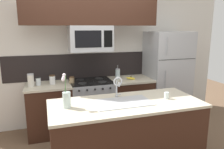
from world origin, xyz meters
name	(u,v)px	position (x,y,z in m)	size (l,w,h in m)	color
rear_partition	(101,57)	(0.30, 1.28, 1.30)	(5.20, 0.10, 2.60)	silver
splash_band	(87,66)	(0.00, 1.22, 1.15)	(3.06, 0.01, 0.48)	black
back_counter_left	(50,109)	(-0.76, 0.90, 0.46)	(0.78, 0.65, 0.91)	#381E14
back_counter_right	(130,101)	(0.78, 0.90, 0.46)	(0.82, 0.65, 0.91)	#381E14
stove_range	(91,105)	(0.00, 0.90, 0.46)	(0.76, 0.64, 0.93)	#A8AAAF
microwave	(90,38)	(0.00, 0.88, 1.69)	(0.74, 0.40, 0.44)	#A8AAAF
upper_cabinet_band	(91,7)	(0.02, 0.85, 2.21)	(2.31, 0.34, 0.60)	#381E14
refrigerator	(166,76)	(1.58, 0.92, 0.90)	(0.82, 0.74, 1.81)	#A8AAAF
storage_jar_tall	(31,80)	(-1.03, 0.87, 1.02)	(0.10, 0.10, 0.22)	silver
storage_jar_medium	(38,81)	(-0.92, 0.92, 0.98)	(0.09, 0.09, 0.14)	silver
storage_jar_short	(52,80)	(-0.68, 0.93, 0.99)	(0.10, 0.10, 0.16)	silver
storage_jar_squat	(72,80)	(-0.35, 0.87, 0.97)	(0.09, 0.09, 0.12)	#997F5B
banana_bunch	(131,78)	(0.77, 0.84, 0.93)	(0.19, 0.13, 0.08)	yellow
french_press	(118,74)	(0.54, 0.96, 1.01)	(0.09, 0.09, 0.27)	silver
island_counter	(126,134)	(0.21, -0.35, 0.46)	(2.03, 0.88, 0.91)	#381E14
kitchen_sink	(123,108)	(0.16, -0.35, 0.84)	(0.76, 0.44, 0.16)	#ADAFB5
sink_faucet	(118,84)	(0.16, -0.13, 1.11)	(0.14, 0.14, 0.31)	#B7BABF
spare_glass	(166,95)	(0.80, -0.38, 0.96)	(0.07, 0.07, 0.09)	silver
flower_vase	(66,99)	(-0.57, -0.31, 1.02)	(0.10, 0.10, 0.43)	silver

